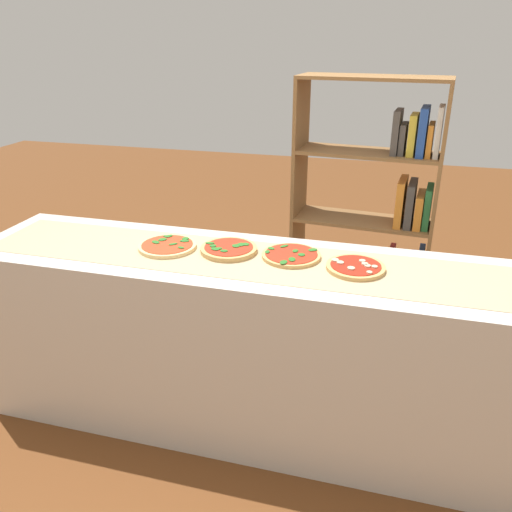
# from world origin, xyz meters

# --- Properties ---
(ground_plane) EXTENTS (12.00, 12.00, 0.00)m
(ground_plane) POSITION_xyz_m (0.00, 0.00, 0.00)
(ground_plane) COLOR brown
(counter) EXTENTS (2.64, 0.61, 0.88)m
(counter) POSITION_xyz_m (0.00, 0.00, 0.44)
(counter) COLOR beige
(counter) RESTS_ON ground_plane
(parchment_paper) EXTENTS (2.50, 0.42, 0.00)m
(parchment_paper) POSITION_xyz_m (0.00, 0.00, 0.89)
(parchment_paper) COLOR tan
(parchment_paper) RESTS_ON counter
(pizza_spinach_0) EXTENTS (0.27, 0.27, 0.03)m
(pizza_spinach_0) POSITION_xyz_m (-0.43, 0.02, 0.90)
(pizza_spinach_0) COLOR #E5C17F
(pizza_spinach_0) RESTS_ON parchment_paper
(pizza_spinach_1) EXTENTS (0.26, 0.26, 0.03)m
(pizza_spinach_1) POSITION_xyz_m (-0.14, 0.06, 0.90)
(pizza_spinach_1) COLOR tan
(pizza_spinach_1) RESTS_ON parchment_paper
(pizza_spinach_2) EXTENTS (0.26, 0.26, 0.02)m
(pizza_spinach_2) POSITION_xyz_m (0.14, 0.07, 0.90)
(pizza_spinach_2) COLOR tan
(pizza_spinach_2) RESTS_ON parchment_paper
(pizza_mushroom_3) EXTENTS (0.25, 0.25, 0.03)m
(pizza_mushroom_3) POSITION_xyz_m (0.43, 0.01, 0.90)
(pizza_mushroom_3) COLOR tan
(pizza_mushroom_3) RESTS_ON parchment_paper
(bookshelf) EXTENTS (0.82, 0.36, 1.60)m
(bookshelf) POSITION_xyz_m (0.51, 0.89, 0.77)
(bookshelf) COLOR brown
(bookshelf) RESTS_ON ground_plane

